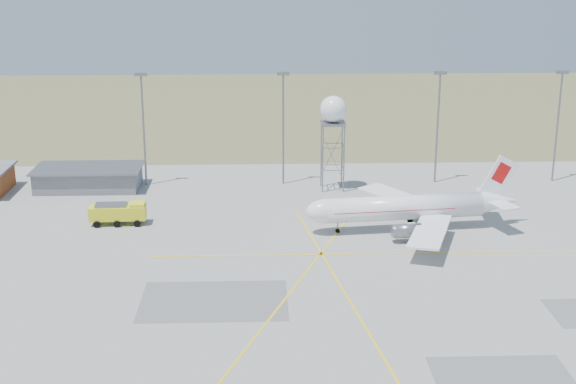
{
  "coord_description": "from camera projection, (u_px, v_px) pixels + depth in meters",
  "views": [
    {
      "loc": [
        -14.13,
        -75.23,
        41.25
      ],
      "look_at": [
        -10.05,
        40.0,
        6.24
      ],
      "focal_mm": 50.0,
      "sensor_mm": 36.0,
      "label": 1
    }
  ],
  "objects": [
    {
      "name": "ground",
      "position": [
        397.0,
        358.0,
        84.4
      ],
      "size": [
        400.0,
        400.0,
        0.0
      ],
      "primitive_type": "plane",
      "color": "#9FA09A",
      "rests_on": "ground"
    },
    {
      "name": "airliner_main",
      "position": [
        408.0,
        208.0,
        122.08
      ],
      "size": [
        33.1,
        32.02,
        11.27
      ],
      "rotation": [
        0.0,
        0.0,
        3.25
      ],
      "color": "white",
      "rests_on": "ground"
    },
    {
      "name": "fire_truck",
      "position": [
        119.0,
        214.0,
        124.95
      ],
      "size": [
        8.77,
        3.72,
        3.47
      ],
      "rotation": [
        0.0,
        0.0,
        0.03
      ],
      "color": "yellow",
      "rests_on": "ground"
    },
    {
      "name": "building_grey",
      "position": [
        89.0,
        178.0,
        143.5
      ],
      "size": [
        19.0,
        10.0,
        3.9
      ],
      "color": "slate",
      "rests_on": "ground"
    },
    {
      "name": "mast_b",
      "position": [
        283.0,
        119.0,
        143.67
      ],
      "size": [
        2.2,
        0.5,
        20.5
      ],
      "color": "slate",
      "rests_on": "ground"
    },
    {
      "name": "radar_tower",
      "position": [
        333.0,
        138.0,
        140.98
      ],
      "size": [
        4.66,
        4.66,
        16.87
      ],
      "color": "slate",
      "rests_on": "ground"
    },
    {
      "name": "mast_d",
      "position": [
        558.0,
        117.0,
        145.36
      ],
      "size": [
        2.2,
        0.5,
        20.5
      ],
      "color": "slate",
      "rests_on": "ground"
    },
    {
      "name": "mast_a",
      "position": [
        143.0,
        120.0,
        142.82
      ],
      "size": [
        2.2,
        0.5,
        20.5
      ],
      "color": "slate",
      "rests_on": "ground"
    },
    {
      "name": "mast_c",
      "position": [
        438.0,
        118.0,
        144.61
      ],
      "size": [
        2.2,
        0.5,
        20.5
      ],
      "color": "slate",
      "rests_on": "ground"
    },
    {
      "name": "grass_strip",
      "position": [
        312.0,
        107.0,
        218.27
      ],
      "size": [
        400.0,
        120.0,
        0.03
      ],
      "primitive_type": "cube",
      "color": "#555C32",
      "rests_on": "ground"
    }
  ]
}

